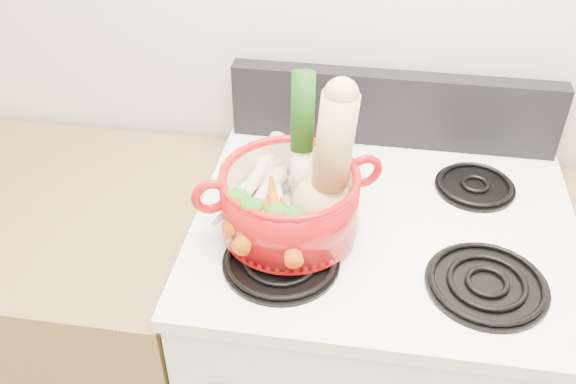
% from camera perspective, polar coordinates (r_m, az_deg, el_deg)
% --- Properties ---
extents(stove_body, '(0.76, 0.65, 0.92)m').
position_cam_1_polar(stove_body, '(1.69, 7.03, -15.31)').
color(stove_body, silver).
rests_on(stove_body, floor).
extents(cooktop, '(0.78, 0.67, 0.03)m').
position_cam_1_polar(cooktop, '(1.35, 8.54, -2.99)').
color(cooktop, silver).
rests_on(cooktop, stove_body).
extents(control_backsplash, '(0.76, 0.05, 0.18)m').
position_cam_1_polar(control_backsplash, '(1.53, 9.34, 7.28)').
color(control_backsplash, black).
rests_on(control_backsplash, cooktop).
extents(burner_front_left, '(0.22, 0.22, 0.02)m').
position_cam_1_polar(burner_front_left, '(1.22, -0.62, -6.09)').
color(burner_front_left, black).
rests_on(burner_front_left, cooktop).
extents(burner_front_right, '(0.22, 0.22, 0.02)m').
position_cam_1_polar(burner_front_right, '(1.23, 17.27, -7.74)').
color(burner_front_right, black).
rests_on(burner_front_right, cooktop).
extents(burner_back_left, '(0.17, 0.17, 0.02)m').
position_cam_1_polar(burner_back_left, '(1.45, 1.34, 2.04)').
color(burner_back_left, black).
rests_on(burner_back_left, cooktop).
extents(burner_back_right, '(0.17, 0.17, 0.02)m').
position_cam_1_polar(burner_back_right, '(1.46, 16.29, 0.60)').
color(burner_back_right, black).
rests_on(burner_back_right, cooktop).
extents(dutch_oven, '(0.35, 0.35, 0.13)m').
position_cam_1_polar(dutch_oven, '(1.23, 0.15, -0.88)').
color(dutch_oven, '#9E0A0D').
rests_on(dutch_oven, burner_front_left).
extents(pot_handle_left, '(0.07, 0.05, 0.07)m').
position_cam_1_polar(pot_handle_left, '(1.18, -6.87, -0.40)').
color(pot_handle_left, '#9E0A0D').
rests_on(pot_handle_left, dutch_oven).
extents(pot_handle_right, '(0.07, 0.05, 0.07)m').
position_cam_1_polar(pot_handle_right, '(1.25, 6.80, 1.88)').
color(pot_handle_right, '#9E0A0D').
rests_on(pot_handle_right, dutch_oven).
extents(squash, '(0.16, 0.15, 0.29)m').
position_cam_1_polar(squash, '(1.16, 4.01, 2.62)').
color(squash, tan).
rests_on(squash, dutch_oven).
extents(leek, '(0.05, 0.09, 0.29)m').
position_cam_1_polar(leek, '(1.22, 1.21, 4.66)').
color(leek, white).
rests_on(leek, dutch_oven).
extents(ginger, '(0.10, 0.08, 0.05)m').
position_cam_1_polar(ginger, '(1.31, 1.65, 0.88)').
color(ginger, tan).
rests_on(ginger, dutch_oven).
extents(parsnip_0, '(0.08, 0.23, 0.06)m').
position_cam_1_polar(parsnip_0, '(1.28, -2.01, -0.32)').
color(parsnip_0, beige).
rests_on(parsnip_0, dutch_oven).
extents(parsnip_1, '(0.11, 0.20, 0.06)m').
position_cam_1_polar(parsnip_1, '(1.24, -2.99, -1.16)').
color(parsnip_1, '#ECE5C0').
rests_on(parsnip_1, dutch_oven).
extents(parsnip_2, '(0.11, 0.19, 0.06)m').
position_cam_1_polar(parsnip_2, '(1.28, -1.05, 0.31)').
color(parsnip_2, beige).
rests_on(parsnip_2, dutch_oven).
extents(parsnip_3, '(0.12, 0.19, 0.06)m').
position_cam_1_polar(parsnip_3, '(1.26, -4.03, 0.04)').
color(parsnip_3, beige).
rests_on(parsnip_3, dutch_oven).
extents(parsnip_4, '(0.14, 0.19, 0.06)m').
position_cam_1_polar(parsnip_4, '(1.30, -2.82, 1.46)').
color(parsnip_4, beige).
rests_on(parsnip_4, dutch_oven).
extents(parsnip_5, '(0.09, 0.24, 0.06)m').
position_cam_1_polar(parsnip_5, '(1.28, -2.72, 1.53)').
color(parsnip_5, beige).
rests_on(parsnip_5, dutch_oven).
extents(carrot_0, '(0.08, 0.18, 0.05)m').
position_cam_1_polar(carrot_0, '(1.19, -0.05, -3.42)').
color(carrot_0, '#DE620B').
rests_on(carrot_0, dutch_oven).
extents(carrot_1, '(0.07, 0.17, 0.05)m').
position_cam_1_polar(carrot_1, '(1.21, -2.70, -2.55)').
color(carrot_1, '#B85209').
rests_on(carrot_1, dutch_oven).
extents(carrot_2, '(0.06, 0.16, 0.04)m').
position_cam_1_polar(carrot_2, '(1.21, 0.49, -2.36)').
color(carrot_2, '#DD590B').
rests_on(carrot_2, dutch_oven).
extents(carrot_3, '(0.14, 0.10, 0.04)m').
position_cam_1_polar(carrot_3, '(1.19, -2.42, -2.57)').
color(carrot_3, '#BC5909').
rests_on(carrot_3, dutch_oven).
extents(carrot_4, '(0.08, 0.18, 0.05)m').
position_cam_1_polar(carrot_4, '(1.22, -1.26, -1.36)').
color(carrot_4, '#CA630A').
rests_on(carrot_4, dutch_oven).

